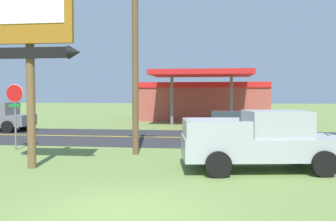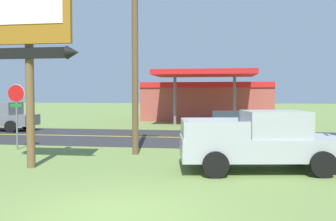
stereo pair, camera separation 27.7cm
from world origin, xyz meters
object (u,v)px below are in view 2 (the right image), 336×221
(stop_sign, at_px, (16,105))
(utility_pole, at_px, (135,34))
(gas_station, at_px, (207,100))
(car_white_near_lane, at_px, (231,127))
(motel_sign, at_px, (29,37))
(pickup_silver_parked_on_lawn, at_px, (262,141))

(stop_sign, xyz_separation_m, utility_pole, (5.60, -0.45, 2.93))
(gas_station, xyz_separation_m, car_white_near_lane, (1.80, -16.21, -1.11))
(motel_sign, distance_m, gas_station, 23.91)
(utility_pole, distance_m, car_white_near_lane, 6.91)
(utility_pole, bearing_deg, pickup_silver_parked_on_lawn, -26.92)
(gas_station, relative_size, pickup_silver_parked_on_lawn, 2.21)
(gas_station, bearing_deg, utility_pole, -96.46)
(stop_sign, relative_size, gas_station, 0.25)
(pickup_silver_parked_on_lawn, height_order, car_white_near_lane, pickup_silver_parked_on_lawn)
(gas_station, xyz_separation_m, pickup_silver_parked_on_lawn, (2.58, -22.44, -0.98))
(gas_station, height_order, pickup_silver_parked_on_lawn, gas_station)
(motel_sign, relative_size, gas_station, 0.53)
(motel_sign, relative_size, stop_sign, 2.15)
(gas_station, bearing_deg, car_white_near_lane, -83.66)
(stop_sign, height_order, gas_station, gas_station)
(motel_sign, bearing_deg, car_white_near_lane, 45.55)
(motel_sign, bearing_deg, utility_pole, 49.00)
(motel_sign, xyz_separation_m, pickup_silver_parked_on_lawn, (7.67, 0.79, -3.45))
(utility_pole, relative_size, gas_station, 0.78)
(utility_pole, bearing_deg, car_white_near_lane, 42.87)
(motel_sign, height_order, stop_sign, motel_sign)
(pickup_silver_parked_on_lawn, bearing_deg, gas_station, 96.57)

